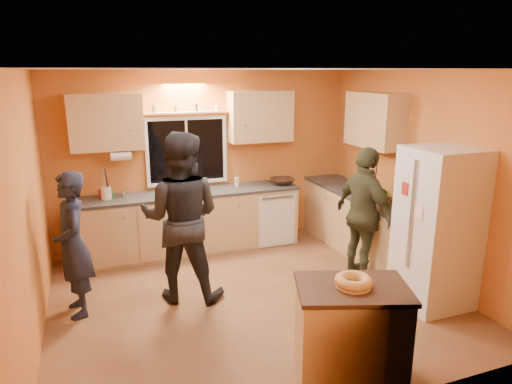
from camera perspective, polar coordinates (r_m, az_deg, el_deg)
name	(u,v)px	position (r m, az deg, el deg)	size (l,w,h in m)	color
ground	(253,298)	(5.50, -0.42, -13.12)	(4.50, 4.50, 0.00)	brown
room_shell	(250,156)	(5.37, -0.77, 4.55)	(4.54, 4.04, 2.61)	orange
back_counter	(214,219)	(6.82, -5.25, -3.36)	(4.23, 0.62, 0.90)	tan
right_counter	(371,229)	(6.57, 14.23, -4.49)	(0.62, 1.84, 0.90)	tan
refrigerator	(438,228)	(5.44, 21.75, -4.22)	(0.72, 0.70, 1.80)	silver
island	(350,333)	(4.10, 11.70, -16.90)	(1.06, 0.89, 0.88)	tan
bundt_pastry	(353,281)	(3.87, 12.08, -10.85)	(0.31, 0.31, 0.09)	tan
person_left	(73,245)	(5.25, -21.92, -6.15)	(0.58, 0.38, 1.59)	black
person_center	(181,218)	(5.23, -9.35, -3.20)	(0.95, 0.74, 1.95)	black
person_right	(364,215)	(5.84, 13.39, -2.78)	(0.99, 0.41, 1.70)	#393C26
mixing_bowl	(283,181)	(7.00, 3.34, 1.36)	(0.37, 0.37, 0.09)	black
utensil_crock	(106,193)	(6.49, -18.22, -0.11)	(0.14, 0.14, 0.17)	#F0DEC9
potted_plant	(387,195)	(6.05, 16.09, -0.42)	(0.26, 0.23, 0.29)	gray
red_box	(363,191)	(6.63, 13.22, 0.12)	(0.16, 0.12, 0.07)	#B01C1B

